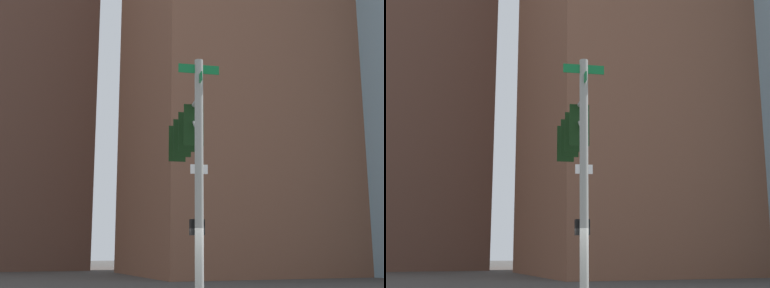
# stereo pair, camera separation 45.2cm
# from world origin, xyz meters

# --- Properties ---
(signal_pole_assembly) EXTENTS (1.34, 4.30, 6.94)m
(signal_pole_assembly) POSITION_xyz_m (-0.54, -1.72, 4.71)
(signal_pole_assembly) COLOR gray
(signal_pole_assembly) RESTS_ON ground_plane
(building_brick_nearside) EXTENTS (21.79, 16.42, 46.15)m
(building_brick_nearside) POSITION_xyz_m (-17.41, -29.37, 23.07)
(building_brick_nearside) COLOR brown
(building_brick_nearside) RESTS_ON ground_plane
(building_brick_midblock) EXTENTS (21.72, 18.87, 38.43)m
(building_brick_midblock) POSITION_xyz_m (-25.26, -35.29, 19.22)
(building_brick_midblock) COLOR brown
(building_brick_midblock) RESTS_ON ground_plane
(building_brick_farside) EXTENTS (21.38, 14.48, 38.42)m
(building_brick_farside) POSITION_xyz_m (5.48, -49.88, 19.21)
(building_brick_farside) COLOR brown
(building_brick_farside) RESTS_ON ground_plane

